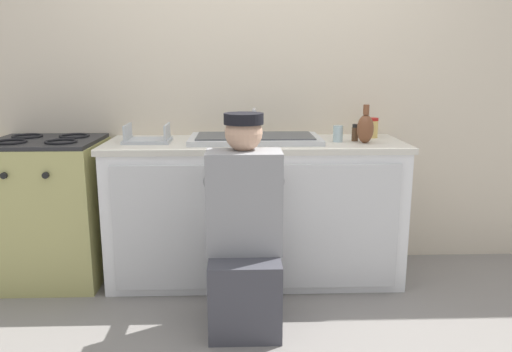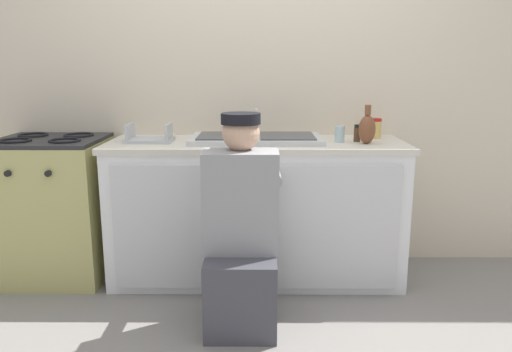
% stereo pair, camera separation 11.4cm
% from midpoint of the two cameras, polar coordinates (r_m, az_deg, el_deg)
% --- Properties ---
extents(ground_plane, '(12.00, 12.00, 0.00)m').
position_cam_midpoint_polar(ground_plane, '(3.05, 1.09, -13.41)').
color(ground_plane, gray).
extents(back_wall, '(6.00, 0.10, 2.50)m').
position_cam_midpoint_polar(back_wall, '(3.40, 1.04, 11.06)').
color(back_wall, beige).
rests_on(back_wall, ground_plane).
extents(counter_cabinet, '(1.79, 0.62, 0.84)m').
position_cam_midpoint_polar(counter_cabinet, '(3.17, 1.05, -4.24)').
color(counter_cabinet, white).
rests_on(counter_cabinet, ground_plane).
extents(countertop, '(1.83, 0.62, 0.04)m').
position_cam_midpoint_polar(countertop, '(3.09, 1.08, 3.65)').
color(countertop, beige).
rests_on(countertop, counter_cabinet).
extents(sink_double_basin, '(0.80, 0.44, 0.19)m').
position_cam_midpoint_polar(sink_double_basin, '(3.08, 1.08, 4.35)').
color(sink_double_basin, silver).
rests_on(sink_double_basin, countertop).
extents(stove_range, '(0.65, 0.62, 0.91)m').
position_cam_midpoint_polar(stove_range, '(3.41, -21.15, -3.41)').
color(stove_range, tan).
rests_on(stove_range, ground_plane).
extents(plumber_person, '(0.42, 0.61, 1.10)m').
position_cam_midpoint_polar(plumber_person, '(2.58, -0.44, -7.33)').
color(plumber_person, '#3F3F47').
rests_on(plumber_person, ground_plane).
extents(spice_bottle_pepper, '(0.04, 0.04, 0.10)m').
position_cam_midpoint_polar(spice_bottle_pepper, '(3.13, 12.50, 4.77)').
color(spice_bottle_pepper, '#513823').
rests_on(spice_bottle_pepper, countertop).
extents(water_glass, '(0.06, 0.06, 0.10)m').
position_cam_midpoint_polar(water_glass, '(3.08, 10.58, 4.73)').
color(water_glass, '#ADC6CC').
rests_on(water_glass, countertop).
extents(vase_decorative, '(0.10, 0.10, 0.23)m').
position_cam_midpoint_polar(vase_decorative, '(3.06, 13.63, 5.28)').
color(vase_decorative, brown).
rests_on(vase_decorative, countertop).
extents(dish_rack_tray, '(0.28, 0.22, 0.11)m').
position_cam_midpoint_polar(dish_rack_tray, '(3.12, -11.04, 4.32)').
color(dish_rack_tray, '#B2B7BC').
rests_on(dish_rack_tray, countertop).
extents(condiment_jar, '(0.07, 0.07, 0.13)m').
position_cam_midpoint_polar(condiment_jar, '(3.30, 14.48, 5.29)').
color(condiment_jar, '#DBB760').
rests_on(condiment_jar, countertop).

